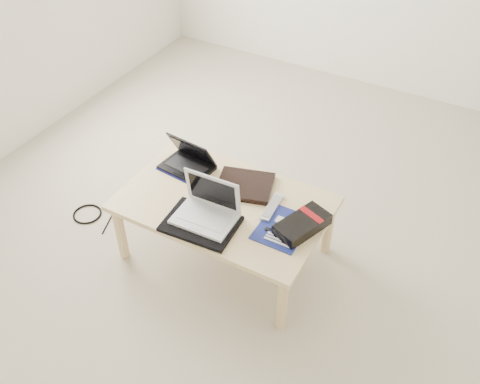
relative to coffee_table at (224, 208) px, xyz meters
The scene contains 13 objects.
ground 0.49m from the coffee_table, 61.84° to the left, with size 4.00×4.00×0.00m, color #C3B49E.
coffee_table is the anchor object (origin of this frame).
book 0.17m from the coffee_table, 74.97° to the left, with size 0.36×0.32×0.03m.
netbook 0.37m from the coffee_table, 154.76° to the left, with size 0.31×0.24×0.19m.
tablet 0.07m from the coffee_table, 156.11° to the right, with size 0.24×0.20×0.01m.
remote 0.27m from the coffee_table, 16.88° to the left, with size 0.07×0.23×0.02m.
neoprene_sleeve 0.22m from the coffee_table, 93.27° to the right, with size 0.37×0.27×0.02m, color black.
white_laptop 0.19m from the coffee_table, 92.67° to the right, with size 0.32×0.23×0.22m.
motherboard 0.37m from the coffee_table, ahead, with size 0.24×0.29×0.01m.
gpu_box 0.46m from the coffee_table, ahead, with size 0.24×0.32×0.06m.
cable_coil 0.16m from the coffee_table, behind, with size 0.09×0.09×0.01m, color black.
floor_cable_coil 0.99m from the coffee_table, behind, with size 0.18×0.18×0.01m, color black.
floor_cable_trail 0.86m from the coffee_table, behind, with size 0.01×0.01×0.36m, color black.
Camera 1 is at (0.94, -2.11, 2.31)m, focal length 40.00 mm.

